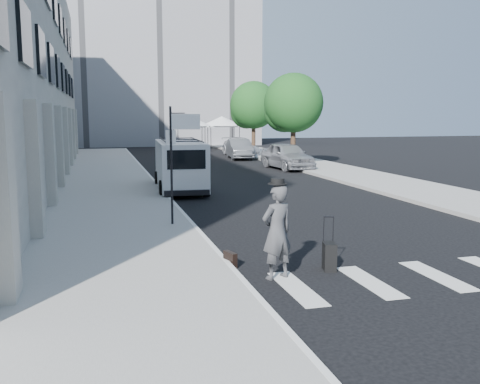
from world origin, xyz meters
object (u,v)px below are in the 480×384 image
businessman (277,232)px  parked_car_b (239,149)px  briefcase (230,259)px  suitcase (329,256)px  parked_car_c (240,147)px  parked_car_a (287,156)px  cargo_van (180,165)px

businessman → parked_car_b: bearing=-121.6°
businessman → briefcase: (-0.73, 1.10, -0.83)m
businessman → suitcase: businessman is taller
businessman → parked_car_c: businessman is taller
businessman → parked_car_a: bearing=-128.7°
cargo_van → parked_car_b: (7.03, 15.85, -0.41)m
briefcase → cargo_van: cargo_van is taller
suitcase → parked_car_b: 29.61m
briefcase → parked_car_c: bearing=58.1°
cargo_van → parked_car_a: cargo_van is taller
briefcase → cargo_van: 12.44m
businessman → parked_car_b: 30.16m
businessman → parked_car_c: size_ratio=0.39×
businessman → parked_car_a: businessman is taller
suitcase → parked_car_c: 32.84m
suitcase → businessman: bearing=-154.1°
parked_car_a → briefcase: bearing=-118.2°
cargo_van → parked_car_c: bearing=70.6°
briefcase → suitcase: size_ratio=0.37×
briefcase → parked_car_b: 29.28m
parked_car_b → suitcase: bearing=-95.2°
briefcase → cargo_van: bearing=70.1°
cargo_van → suitcase: bearing=-81.2°
parked_car_c → parked_car_b: bearing=-108.7°
parked_car_b → cargo_van: bearing=-107.9°
briefcase → parked_car_a: parked_car_a is taller
briefcase → cargo_van: (0.77, 12.37, 0.98)m
businessman → cargo_van: 13.48m
businessman → parked_car_a: size_ratio=0.41×
parked_car_c → suitcase: bearing=-104.2°
parked_car_a → parked_car_b: size_ratio=1.09×
businessman → parked_car_c: bearing=-121.9°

